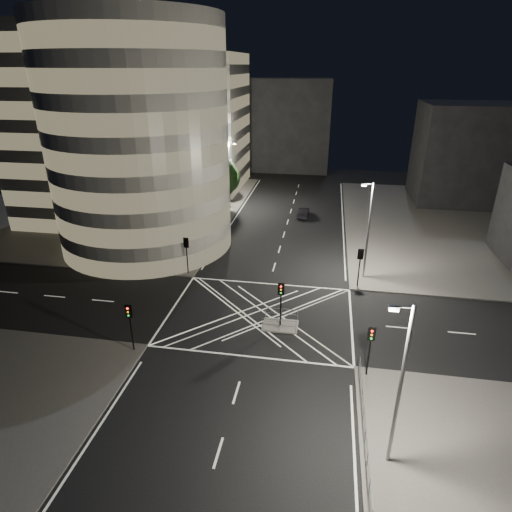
% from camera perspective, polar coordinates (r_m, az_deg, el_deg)
% --- Properties ---
extents(ground, '(120.00, 120.00, 0.00)m').
position_cam_1_polar(ground, '(38.38, 0.50, -7.86)').
color(ground, black).
rests_on(ground, ground).
extents(sidewalk_far_left, '(42.00, 42.00, 0.15)m').
position_cam_1_polar(sidewalk_far_left, '(71.21, -19.62, 6.19)').
color(sidewalk_far_left, '#53504E').
rests_on(sidewalk_far_left, ground).
extents(sidewalk_far_right, '(42.00, 42.00, 0.15)m').
position_cam_1_polar(sidewalk_far_right, '(66.94, 30.01, 3.19)').
color(sidewalk_far_right, '#53504E').
rests_on(sidewalk_far_right, ground).
extents(central_island, '(3.00, 2.00, 0.15)m').
position_cam_1_polar(central_island, '(36.87, 3.24, -9.24)').
color(central_island, slate).
rests_on(central_island, ground).
extents(office_tower_curved, '(30.00, 29.00, 27.20)m').
position_cam_1_polar(office_tower_curved, '(57.58, -17.83, 15.37)').
color(office_tower_curved, gray).
rests_on(office_tower_curved, sidewalk_far_left).
extents(office_block_rear, '(24.00, 16.00, 22.00)m').
position_cam_1_polar(office_block_rear, '(79.47, -10.90, 17.09)').
color(office_block_rear, gray).
rests_on(office_block_rear, sidewalk_far_left).
extents(building_right_far, '(14.00, 12.00, 15.00)m').
position_cam_1_polar(building_right_far, '(76.18, 25.99, 12.19)').
color(building_right_far, black).
rests_on(building_right_far, sidewalk_far_right).
extents(building_far_end, '(18.00, 8.00, 18.00)m').
position_cam_1_polar(building_far_end, '(91.31, 3.97, 16.95)').
color(building_far_end, black).
rests_on(building_far_end, ground).
extents(tree_a, '(3.85, 3.85, 6.90)m').
position_cam_1_polar(tree_a, '(46.66, -10.56, 4.28)').
color(tree_a, black).
rests_on(tree_a, sidewalk_far_left).
extents(tree_b, '(4.45, 4.45, 7.22)m').
position_cam_1_polar(tree_b, '(52.03, -8.37, 6.50)').
color(tree_b, black).
rests_on(tree_b, sidewalk_far_left).
extents(tree_c, '(3.78, 3.78, 6.16)m').
position_cam_1_polar(tree_c, '(57.71, -6.55, 7.66)').
color(tree_c, black).
rests_on(tree_c, sidewalk_far_left).
extents(tree_d, '(5.64, 5.64, 8.61)m').
position_cam_1_polar(tree_d, '(62.94, -5.12, 10.41)').
color(tree_d, black).
rests_on(tree_d, sidewalk_far_left).
extents(tree_e, '(3.98, 3.98, 6.10)m').
position_cam_1_polar(tree_e, '(68.96, -3.83, 10.33)').
color(tree_e, black).
rests_on(tree_e, sidewalk_far_left).
extents(traffic_signal_fl, '(0.55, 0.22, 4.00)m').
position_cam_1_polar(traffic_signal_fl, '(44.87, -9.25, 0.96)').
color(traffic_signal_fl, black).
rests_on(traffic_signal_fl, sidewalk_far_left).
extents(traffic_signal_nl, '(0.55, 0.22, 4.00)m').
position_cam_1_polar(traffic_signal_nl, '(33.75, -16.48, -8.06)').
color(traffic_signal_nl, black).
rests_on(traffic_signal_nl, sidewalk_near_left).
extents(traffic_signal_fr, '(0.55, 0.22, 4.00)m').
position_cam_1_polar(traffic_signal_fr, '(42.83, 13.70, -0.60)').
color(traffic_signal_fr, black).
rests_on(traffic_signal_fr, sidewalk_far_right).
extents(traffic_signal_nr, '(0.55, 0.22, 4.00)m').
position_cam_1_polar(traffic_signal_nr, '(30.98, 15.01, -11.04)').
color(traffic_signal_nr, black).
rests_on(traffic_signal_nr, sidewalk_near_right).
extents(traffic_signal_island, '(0.55, 0.22, 4.00)m').
position_cam_1_polar(traffic_signal_island, '(35.39, 3.34, -5.40)').
color(traffic_signal_island, black).
rests_on(traffic_signal_island, central_island).
extents(street_lamp_left_near, '(1.25, 0.25, 10.00)m').
position_cam_1_polar(street_lamp_left_near, '(48.77, -8.27, 6.22)').
color(street_lamp_left_near, slate).
rests_on(street_lamp_left_near, sidewalk_far_left).
extents(street_lamp_left_far, '(1.25, 0.25, 10.00)m').
position_cam_1_polar(street_lamp_left_far, '(65.51, -3.55, 11.04)').
color(street_lamp_left_far, slate).
rests_on(street_lamp_left_far, sidewalk_far_left).
extents(street_lamp_right_far, '(1.25, 0.25, 10.00)m').
position_cam_1_polar(street_lamp_right_far, '(43.94, 14.71, 3.64)').
color(street_lamp_right_far, slate).
rests_on(street_lamp_right_far, sidewalk_far_right).
extents(street_lamp_right_near, '(1.25, 0.25, 10.00)m').
position_cam_1_polar(street_lamp_right_near, '(23.81, 18.59, -15.79)').
color(street_lamp_right_near, slate).
rests_on(street_lamp_right_near, sidewalk_near_right).
extents(railing_near_right, '(0.06, 11.70, 1.10)m').
position_cam_1_polar(railing_near_right, '(28.21, 14.27, -20.93)').
color(railing_near_right, slate).
rests_on(railing_near_right, sidewalk_near_right).
extents(railing_island_south, '(2.80, 0.06, 1.10)m').
position_cam_1_polar(railing_island_south, '(35.78, 3.09, -9.19)').
color(railing_island_south, slate).
rests_on(railing_island_south, central_island).
extents(railing_island_north, '(2.80, 0.06, 1.10)m').
position_cam_1_polar(railing_island_north, '(37.29, 3.42, -7.69)').
color(railing_island_north, slate).
rests_on(railing_island_north, central_island).
extents(sedan, '(1.60, 4.09, 1.33)m').
position_cam_1_polar(sedan, '(62.97, 6.33, 5.78)').
color(sedan, black).
rests_on(sedan, ground).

